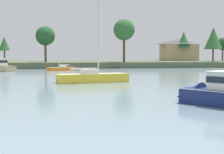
{
  "coord_description": "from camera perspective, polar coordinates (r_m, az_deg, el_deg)",
  "views": [
    {
      "loc": [
        -10.29,
        -7.06,
        3.72
      ],
      "look_at": [
        -3.77,
        34.84,
        0.66
      ],
      "focal_mm": 48.97,
      "sensor_mm": 36.0,
      "label": 1
    }
  ],
  "objects": [
    {
      "name": "sailboat_orange",
      "position": [
        74.59,
        -9.44,
        1.38
      ],
      "size": [
        7.09,
        4.88,
        10.04
      ],
      "color": "orange",
      "rests_on": "ground"
    },
    {
      "name": "mooring_buoy_yellow",
      "position": [
        55.66,
        -13.66,
        0.24
      ],
      "size": [
        0.33,
        0.33,
        0.38
      ],
      "color": "yellow",
      "rests_on": "ground"
    },
    {
      "name": "shore_tree_left",
      "position": [
        110.48,
        -19.46,
        5.87
      ],
      "size": [
        3.88,
        3.88,
        8.29
      ],
      "color": "brown",
      "rests_on": "far_shore_bank"
    },
    {
      "name": "shore_tree_center_right",
      "position": [
        122.24,
        19.98,
        5.83
      ],
      "size": [
        4.76,
        4.76,
        8.63
      ],
      "color": "brown",
      "rests_on": "far_shore_bank"
    },
    {
      "name": "far_shore_bank",
      "position": [
        109.15,
        -3.44,
        2.61
      ],
      "size": [
        224.31,
        50.35,
        1.66
      ],
      "primitive_type": "cube",
      "color": "#4C563D",
      "rests_on": "ground"
    },
    {
      "name": "dinghy_wood",
      "position": [
        60.24,
        -3.5,
        0.71
      ],
      "size": [
        2.05,
        3.25,
        0.51
      ],
      "color": "brown",
      "rests_on": "ground"
    },
    {
      "name": "shore_tree_center_left",
      "position": [
        109.97,
        13.24,
        6.78
      ],
      "size": [
        4.61,
        4.61,
        10.23
      ],
      "color": "brown",
      "rests_on": "far_shore_bank"
    },
    {
      "name": "shore_tree_inland_c",
      "position": [
        94.16,
        -12.35,
        7.49
      ],
      "size": [
        5.77,
        5.77,
        10.68
      ],
      "color": "brown",
      "rests_on": "far_shore_bank"
    },
    {
      "name": "sailboat_yellow",
      "position": [
        41.74,
        -3.59,
        -0.54
      ],
      "size": [
        10.03,
        4.4,
        15.78
      ],
      "color": "gold",
      "rests_on": "ground"
    },
    {
      "name": "shore_tree_inland_b",
      "position": [
        102.91,
        18.4,
        6.88
      ],
      "size": [
        5.67,
        5.67,
        10.87
      ],
      "color": "brown",
      "rests_on": "far_shore_bank"
    },
    {
      "name": "cottage_hillside",
      "position": [
        113.38,
        12.35,
        5.07
      ],
      "size": [
        12.63,
        9.75,
        7.95
      ],
      "color": "tan",
      "rests_on": "far_shore_bank"
    },
    {
      "name": "shore_tree_far_left",
      "position": [
        89.69,
        2.26,
        8.77
      ],
      "size": [
        6.22,
        6.22,
        12.51
      ],
      "color": "brown",
      "rests_on": "far_shore_bank"
    }
  ]
}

